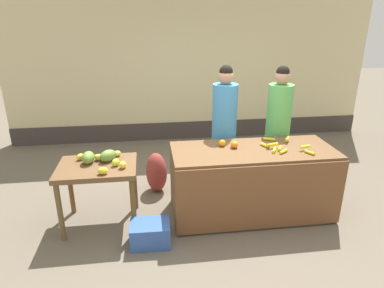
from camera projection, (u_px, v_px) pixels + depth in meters
ground_plane at (223, 213)px, 4.40m from camera, size 24.00×24.00×0.00m
market_wall_back at (192, 61)px, 6.67m from camera, size 7.22×0.23×3.22m
fruit_stall_counter at (252, 182)px, 4.27m from camera, size 2.01×0.85×0.88m
side_table_wooden at (98, 174)px, 3.97m from camera, size 0.91×0.69×0.78m
banana_bunch_pile at (282, 146)px, 4.15m from camera, size 0.55×0.63×0.07m
orange_pile at (230, 144)px, 4.18m from camera, size 0.22×0.17×0.09m
mango_papaya_pile at (100, 158)px, 3.97m from camera, size 0.63×0.59×0.14m
vendor_woman_blue_shirt at (224, 130)px, 4.70m from camera, size 0.34×0.34×1.82m
vendor_woman_green_shirt at (277, 130)px, 4.76m from camera, size 0.34×0.34×1.80m
produce_crate at (150, 233)px, 3.78m from camera, size 0.45×0.33×0.26m
produce_sack at (157, 172)px, 4.88m from camera, size 0.36×0.41×0.59m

